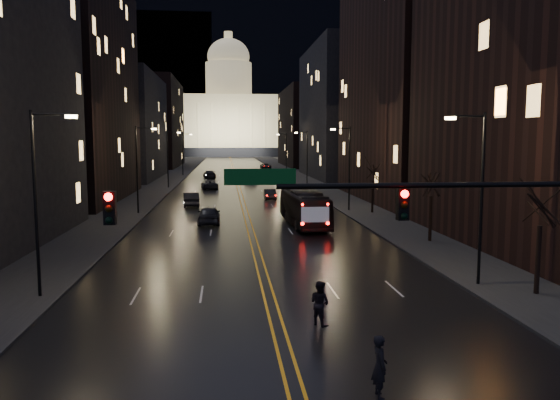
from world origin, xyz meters
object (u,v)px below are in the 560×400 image
object	(u,v)px
oncoming_car_a	(209,215)
bus	(304,208)
oncoming_car_b	(191,199)
pedestrian_b	(320,303)
pedestrian_a	(380,366)
receding_car_a	(270,194)
traffic_signal	(475,219)

from	to	relation	value
oncoming_car_a	bus	bearing A→B (deg)	168.76
oncoming_car_b	pedestrian_b	world-z (taller)	pedestrian_b
pedestrian_a	oncoming_car_a	bearing A→B (deg)	7.58
receding_car_a	pedestrian_b	xyz separation A→B (m)	(-1.82, -47.36, 0.27)
bus	pedestrian_a	xyz separation A→B (m)	(-2.47, -32.60, -0.63)
traffic_signal	pedestrian_a	world-z (taller)	traffic_signal
receding_car_a	bus	bearing A→B (deg)	-86.27
oncoming_car_a	pedestrian_a	bearing A→B (deg)	99.81
traffic_signal	receding_car_a	size ratio (longest dim) A/B	4.27
oncoming_car_a	pedestrian_a	distance (m)	34.79
traffic_signal	oncoming_car_a	world-z (taller)	traffic_signal
bus	receding_car_a	xyz separation A→B (m)	(-1.32, 21.22, -0.91)
receding_car_a	pedestrian_b	size ratio (longest dim) A/B	2.17
pedestrian_a	traffic_signal	bearing A→B (deg)	-69.62
pedestrian_b	oncoming_car_b	bearing A→B (deg)	-29.30
oncoming_car_a	receding_car_a	size ratio (longest dim) A/B	1.22
bus	oncoming_car_b	xyz separation A→B (m)	(-10.93, 15.11, -0.76)
bus	pedestrian_b	bearing A→B (deg)	-99.48
traffic_signal	oncoming_car_a	bearing A→B (deg)	106.12
oncoming_car_a	receding_car_a	distance (m)	20.82
oncoming_car_b	pedestrian_a	xyz separation A→B (m)	(8.46, -47.71, 0.14)
traffic_signal	bus	bearing A→B (deg)	91.85
traffic_signal	pedestrian_a	size ratio (longest dim) A/B	9.08
oncoming_car_a	pedestrian_b	bearing A→B (deg)	100.73
oncoming_car_a	receding_car_a	world-z (taller)	oncoming_car_a
bus	pedestrian_a	bearing A→B (deg)	-96.96
oncoming_car_b	pedestrian_b	distance (m)	41.98
pedestrian_a	pedestrian_b	distance (m)	6.50
bus	receding_car_a	size ratio (longest dim) A/B	2.80
pedestrian_b	receding_car_a	bearing A→B (deg)	-42.19
oncoming_car_a	oncoming_car_b	world-z (taller)	oncoming_car_a
bus	pedestrian_a	size ratio (longest dim) A/B	5.96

